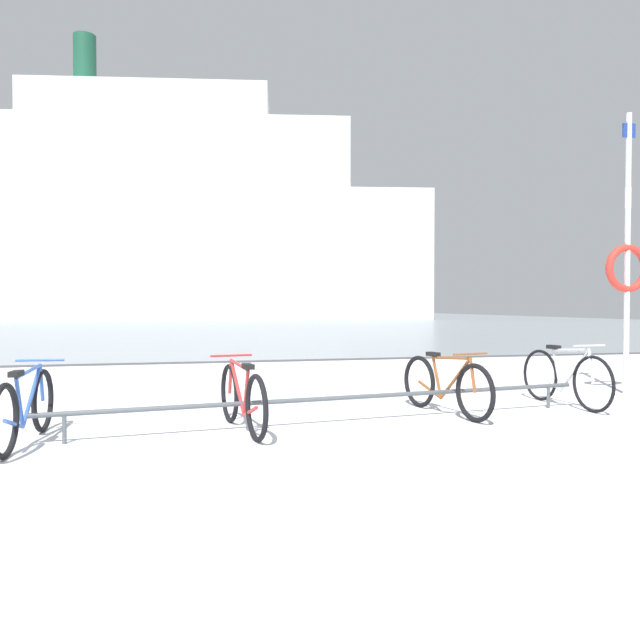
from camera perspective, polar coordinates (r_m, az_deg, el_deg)
The scene contains 8 objects.
ground at distance 57.73m, azimuth -12.86°, elevation 0.05°, with size 80.00×132.00×0.08m.
bike_rack at distance 6.65m, azimuth 2.09°, elevation -7.40°, with size 6.16×0.84×0.31m.
bicycle_0 at distance 6.29m, azimuth -25.99°, elevation -7.43°, with size 0.46×1.74×0.75m.
bicycle_1 at distance 6.28m, azimuth -7.37°, elevation -7.30°, with size 0.46×1.66×0.75m.
bicycle_2 at distance 7.33m, azimuth 11.72°, elevation -6.04°, with size 0.52×1.72×0.76m.
bicycle_3 at distance 8.35m, azimuth 22.09°, elevation -5.03°, with size 0.46×1.67×0.81m.
rescue_post at distance 9.83m, azimuth 26.97°, elevation 5.06°, with size 0.70×0.11×4.05m.
ferry_ship at distance 59.77m, azimuth -14.74°, elevation 8.63°, with size 49.97×19.37×26.41m.
Camera 1 is at (-0.26, -3.81, 1.29)m, focal length 33.97 mm.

